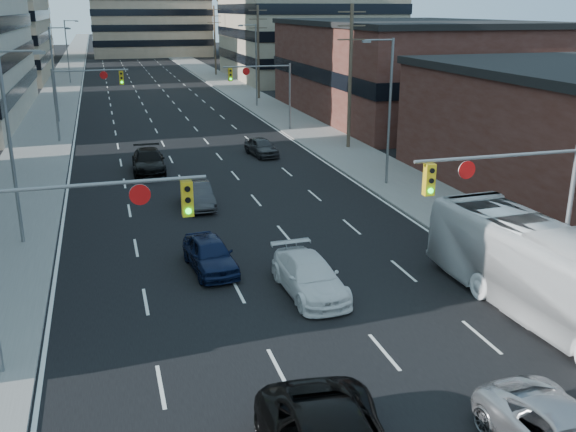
{
  "coord_description": "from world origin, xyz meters",
  "views": [
    {
      "loc": [
        -6.36,
        -10.89,
        10.71
      ],
      "look_at": [
        0.9,
        14.2,
        2.2
      ],
      "focal_mm": 40.0,
      "sensor_mm": 36.0,
      "label": 1
    }
  ],
  "objects": [
    {
      "name": "utility_pole_distant",
      "position": [
        12.2,
        96.0,
        5.78
      ],
      "size": [
        2.2,
        0.28,
        11.0
      ],
      "color": "#4C3D2D",
      "rests_on": "ground"
    },
    {
      "name": "utility_pole_block",
      "position": [
        12.2,
        36.0,
        5.78
      ],
      "size": [
        2.2,
        0.28,
        11.0
      ],
      "color": "#4C3D2D",
      "rests_on": "ground"
    },
    {
      "name": "signal_near_right",
      "position": [
        7.45,
        8.0,
        4.33
      ],
      "size": [
        6.59,
        0.33,
        6.0
      ],
      "color": "slate",
      "rests_on": "ground"
    },
    {
      "name": "storefront_right_mid",
      "position": [
        24.0,
        50.0,
        4.5
      ],
      "size": [
        20.0,
        30.0,
        9.0
      ],
      "primitive_type": "cube",
      "color": "#472119",
      "rests_on": "ground"
    },
    {
      "name": "sidewalk_right",
      "position": [
        11.5,
        130.0,
        0.07
      ],
      "size": [
        5.0,
        300.0,
        0.15
      ],
      "primitive_type": "cube",
      "color": "slate",
      "rests_on": "ground"
    },
    {
      "name": "utility_pole_midblock",
      "position": [
        12.2,
        66.0,
        5.78
      ],
      "size": [
        2.2,
        0.28,
        11.0
      ],
      "color": "#4C3D2D",
      "rests_on": "ground"
    },
    {
      "name": "signal_far_right",
      "position": [
        7.68,
        45.0,
        4.3
      ],
      "size": [
        6.09,
        0.33,
        6.0
      ],
      "color": "slate",
      "rests_on": "ground"
    },
    {
      "name": "bg_block_right",
      "position": [
        32.0,
        130.0,
        6.0
      ],
      "size": [
        22.0,
        22.0,
        12.0
      ],
      "primitive_type": "cube",
      "color": "gray",
      "rests_on": "ground"
    },
    {
      "name": "sedan_black_far",
      "position": [
        -3.65,
        32.6,
        0.77
      ],
      "size": [
        2.32,
        5.35,
        1.53
      ],
      "primitive_type": "imported",
      "rotation": [
        0.0,
        0.0,
        -0.03
      ],
      "color": "black",
      "rests_on": "ground"
    },
    {
      "name": "sedan_blue",
      "position": [
        -2.48,
        14.45,
        0.73
      ],
      "size": [
        2.1,
        4.4,
        1.45
      ],
      "primitive_type": "imported",
      "rotation": [
        0.0,
        0.0,
        0.09
      ],
      "color": "black",
      "rests_on": "ground"
    },
    {
      "name": "sedan_grey_center",
      "position": [
        -1.6,
        23.71,
        0.67
      ],
      "size": [
        1.47,
        4.08,
        1.34
      ],
      "primitive_type": "imported",
      "rotation": [
        0.0,
        0.0,
        0.01
      ],
      "color": "#2C2C2E",
      "rests_on": "ground"
    },
    {
      "name": "streetlight_left_far",
      "position": [
        -10.34,
        90.0,
        5.05
      ],
      "size": [
        2.03,
        0.22,
        9.0
      ],
      "color": "slate",
      "rests_on": "ground"
    },
    {
      "name": "streetlight_left_near",
      "position": [
        -10.34,
        20.0,
        5.05
      ],
      "size": [
        2.03,
        0.22,
        9.0
      ],
      "color": "slate",
      "rests_on": "ground"
    },
    {
      "name": "signal_near_left",
      "position": [
        -7.45,
        8.0,
        4.33
      ],
      "size": [
        6.59,
        0.33,
        6.0
      ],
      "color": "slate",
      "rests_on": "ground"
    },
    {
      "name": "streetlight_right_near",
      "position": [
        10.34,
        25.0,
        5.05
      ],
      "size": [
        2.03,
        0.22,
        9.0
      ],
      "color": "slate",
      "rests_on": "ground"
    },
    {
      "name": "sidewalk_left",
      "position": [
        -11.5,
        130.0,
        0.07
      ],
      "size": [
        5.0,
        300.0,
        0.15
      ],
      "primitive_type": "cube",
      "color": "slate",
      "rests_on": "ground"
    },
    {
      "name": "streetlight_left_mid",
      "position": [
        -10.34,
        55.0,
        5.05
      ],
      "size": [
        2.03,
        0.22,
        9.0
      ],
      "color": "slate",
      "rests_on": "ground"
    },
    {
      "name": "streetlight_right_far",
      "position": [
        10.34,
        60.0,
        5.05
      ],
      "size": [
        2.03,
        0.22,
        9.0
      ],
      "color": "slate",
      "rests_on": "ground"
    },
    {
      "name": "office_right_far",
      "position": [
        25.0,
        88.0,
        7.0
      ],
      "size": [
        22.0,
        28.0,
        14.0
      ],
      "primitive_type": "cube",
      "color": "gray",
      "rests_on": "ground"
    },
    {
      "name": "white_van",
      "position": [
        0.86,
        11.04,
        0.72
      ],
      "size": [
        2.2,
        5.03,
        1.44
      ],
      "primitive_type": "imported",
      "rotation": [
        0.0,
        0.0,
        0.04
      ],
      "color": "silver",
      "rests_on": "ground"
    },
    {
      "name": "transit_bus",
      "position": [
        8.4,
        6.39,
        1.71
      ],
      "size": [
        3.47,
        12.42,
        3.43
      ],
      "primitive_type": "imported",
      "rotation": [
        0.0,
        0.0,
        0.05
      ],
      "color": "silver",
      "rests_on": "ground"
    },
    {
      "name": "road_surface",
      "position": [
        0.0,
        130.0,
        0.01
      ],
      "size": [
        18.0,
        300.0,
        0.02
      ],
      "primitive_type": "cube",
      "color": "black",
      "rests_on": "ground"
    },
    {
      "name": "sedan_grey_right",
      "position": [
        4.96,
        35.45,
        0.68
      ],
      "size": [
        2.14,
        4.19,
        1.36
      ],
      "primitive_type": "imported",
      "rotation": [
        0.0,
        0.0,
        0.14
      ],
      "color": "#2E2E30",
      "rests_on": "ground"
    },
    {
      "name": "signal_far_left",
      "position": [
        -7.68,
        45.0,
        4.3
      ],
      "size": [
        6.09,
        0.33,
        6.0
      ],
      "color": "slate",
      "rests_on": "ground"
    }
  ]
}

